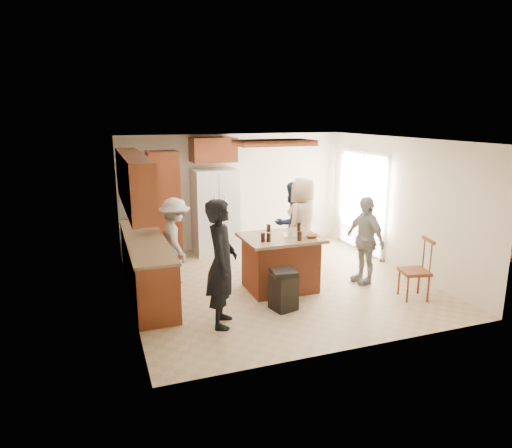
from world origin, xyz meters
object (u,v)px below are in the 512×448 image
object	(u,v)px
person_behind_right	(303,222)
spindle_chair	(416,271)
person_side_right	(365,240)
refrigerator	(215,212)
person_behind_left	(292,223)
kitchen_island	(280,262)
person_counter	(175,240)
trash_bin	(284,289)
person_front_left	(222,264)

from	to	relation	value
person_behind_right	spindle_chair	bearing A→B (deg)	82.18
person_behind_right	person_side_right	bearing A→B (deg)	84.34
person_behind_right	refrigerator	world-z (taller)	refrigerator
spindle_chair	person_behind_left	bearing A→B (deg)	115.47
person_behind_left	person_side_right	bearing A→B (deg)	102.95
refrigerator	kitchen_island	bearing A→B (deg)	-78.54
person_behind_right	person_behind_left	bearing A→B (deg)	-94.21
person_counter	trash_bin	xyz separation A→B (m)	(1.32, -1.76, -0.44)
spindle_chair	person_behind_right	bearing A→B (deg)	115.11
person_front_left	person_behind_right	size ratio (longest dim) A/B	1.04
person_behind_left	spindle_chair	distance (m)	2.63
person_behind_right	spindle_chair	size ratio (longest dim) A/B	1.75
trash_bin	person_behind_right	bearing A→B (deg)	57.06
person_front_left	person_counter	size ratio (longest dim) A/B	1.20
person_behind_right	trash_bin	size ratio (longest dim) A/B	2.77
person_side_right	refrigerator	size ratio (longest dim) A/B	0.86
person_behind_left	spindle_chair	world-z (taller)	person_behind_left
spindle_chair	person_side_right	bearing A→B (deg)	112.18
person_behind_right	trash_bin	xyz separation A→B (m)	(-1.17, -1.81, -0.55)
person_behind_left	trash_bin	size ratio (longest dim) A/B	2.60
person_side_right	trash_bin	distance (m)	1.95
person_counter	trash_bin	distance (m)	2.24
person_behind_left	spindle_chair	xyz separation A→B (m)	(1.12, -2.36, -0.36)
person_front_left	kitchen_island	world-z (taller)	person_front_left
person_behind_right	kitchen_island	xyz separation A→B (m)	(-0.90, -1.02, -0.40)
trash_bin	spindle_chair	distance (m)	2.20
person_behind_left	person_behind_right	bearing A→B (deg)	104.17
person_front_left	trash_bin	world-z (taller)	person_front_left
person_front_left	person_side_right	bearing A→B (deg)	-54.90
kitchen_island	person_behind_right	bearing A→B (deg)	48.73
person_behind_right	person_counter	size ratio (longest dim) A/B	1.16
person_side_right	spindle_chair	world-z (taller)	person_side_right
spindle_chair	refrigerator	bearing A→B (deg)	124.16
kitchen_island	spindle_chair	size ratio (longest dim) A/B	1.29
trash_bin	spindle_chair	bearing A→B (deg)	-8.30
person_side_right	kitchen_island	world-z (taller)	person_side_right
refrigerator	kitchen_island	size ratio (longest dim) A/B	1.41
person_side_right	spindle_chair	xyz separation A→B (m)	(0.38, -0.92, -0.32)
person_behind_left	person_behind_right	world-z (taller)	person_behind_right
person_front_left	person_counter	world-z (taller)	person_front_left
person_behind_left	person_behind_right	xyz separation A→B (m)	(0.13, -0.23, 0.05)
kitchen_island	trash_bin	xyz separation A→B (m)	(-0.28, -0.79, -0.16)
person_behind_left	refrigerator	world-z (taller)	refrigerator
person_side_right	person_behind_right	bearing A→B (deg)	-160.02
person_behind_right	kitchen_island	distance (m)	1.42
person_behind_right	person_counter	distance (m)	2.49
person_behind_right	spindle_chair	xyz separation A→B (m)	(1.00, -2.13, -0.42)
person_front_left	refrigerator	size ratio (longest dim) A/B	1.01
person_side_right	refrigerator	xyz separation A→B (m)	(-2.00, 2.58, 0.13)
person_side_right	person_counter	world-z (taller)	person_side_right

